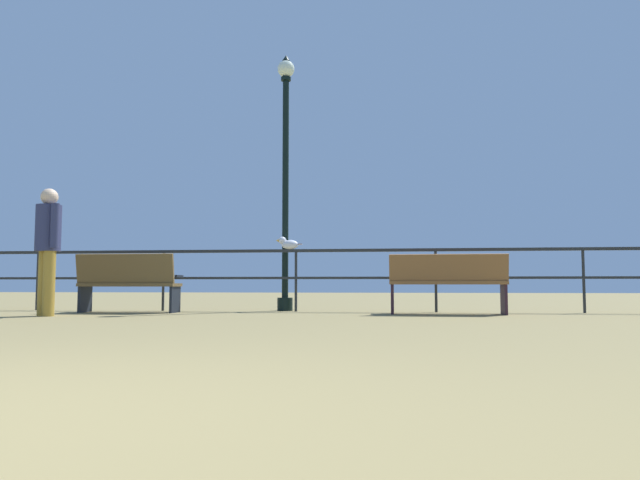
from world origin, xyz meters
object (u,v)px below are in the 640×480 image
(person_by_bench, at_px, (48,242))
(lamppost_center, at_px, (286,166))
(bench_near_left, at_px, (128,280))
(seagull_on_rail, at_px, (289,244))
(bench_near_right, at_px, (448,280))

(person_by_bench, bearing_deg, lamppost_center, 33.69)
(bench_near_left, xyz_separation_m, lamppost_center, (2.35, 0.95, 1.96))
(bench_near_left, distance_m, lamppost_center, 3.20)
(seagull_on_rail, bearing_deg, bench_near_right, -15.97)
(bench_near_left, xyz_separation_m, person_by_bench, (-0.70, -1.08, 0.53))
(lamppost_center, bearing_deg, seagull_on_rail, -67.18)
(lamppost_center, height_order, seagull_on_rail, lamppost_center)
(lamppost_center, bearing_deg, bench_near_right, -19.94)
(bench_near_left, bearing_deg, seagull_on_rail, 16.51)
(bench_near_right, distance_m, seagull_on_rail, 2.68)
(bench_near_left, height_order, lamppost_center, lamppost_center)
(person_by_bench, bearing_deg, bench_near_left, 57.03)
(person_by_bench, relative_size, seagull_on_rail, 4.11)
(lamppost_center, bearing_deg, person_by_bench, -146.31)
(bench_near_left, height_order, person_by_bench, person_by_bench)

